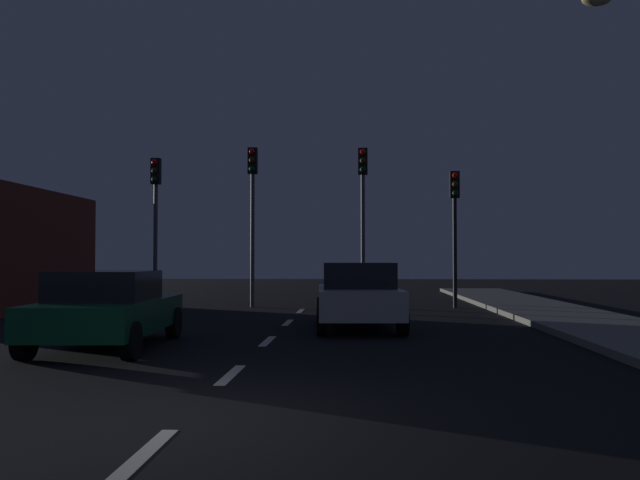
# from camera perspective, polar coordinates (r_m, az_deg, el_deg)

# --- Properties ---
(ground_plane) EXTENTS (80.00, 80.00, 0.00)m
(ground_plane) POSITION_cam_1_polar(r_m,az_deg,el_deg) (13.85, -4.25, -8.49)
(ground_plane) COLOR black
(sidewalk_curb_right) EXTENTS (3.00, 40.00, 0.15)m
(sidewalk_curb_right) POSITION_cam_1_polar(r_m,az_deg,el_deg) (14.86, 26.06, -7.57)
(sidewalk_curb_right) COLOR gray
(sidewalk_curb_right) RESTS_ON ground_plane
(lane_stripe_nearest) EXTENTS (0.16, 1.60, 0.01)m
(lane_stripe_nearest) POSITION_cam_1_polar(r_m,az_deg,el_deg) (5.95, -15.17, -17.63)
(lane_stripe_nearest) COLOR silver
(lane_stripe_nearest) RESTS_ON ground_plane
(lane_stripe_second) EXTENTS (0.16, 1.60, 0.01)m
(lane_stripe_second) POSITION_cam_1_polar(r_m,az_deg,el_deg) (9.55, -7.79, -11.56)
(lane_stripe_second) COLOR silver
(lane_stripe_second) RESTS_ON ground_plane
(lane_stripe_third) EXTENTS (0.16, 1.60, 0.01)m
(lane_stripe_third) POSITION_cam_1_polar(r_m,az_deg,el_deg) (13.26, -4.60, -8.77)
(lane_stripe_third) COLOR silver
(lane_stripe_third) RESTS_ON ground_plane
(lane_stripe_fourth) EXTENTS (0.16, 1.60, 0.01)m
(lane_stripe_fourth) POSITION_cam_1_polar(r_m,az_deg,el_deg) (17.01, -2.83, -7.20)
(lane_stripe_fourth) COLOR silver
(lane_stripe_fourth) RESTS_ON ground_plane
(lane_stripe_fifth) EXTENTS (0.16, 1.60, 0.01)m
(lane_stripe_fifth) POSITION_cam_1_polar(r_m,az_deg,el_deg) (20.78, -1.71, -6.20)
(lane_stripe_fifth) COLOR silver
(lane_stripe_fifth) RESTS_ON ground_plane
(traffic_signal_far_left) EXTENTS (0.32, 0.38, 5.14)m
(traffic_signal_far_left) POSITION_cam_1_polar(r_m,az_deg,el_deg) (23.31, -14.15, 3.16)
(traffic_signal_far_left) COLOR #4C4C51
(traffic_signal_far_left) RESTS_ON ground_plane
(traffic_signal_center_left) EXTENTS (0.32, 0.38, 5.47)m
(traffic_signal_center_left) POSITION_cam_1_polar(r_m,az_deg,el_deg) (22.55, -5.91, 3.82)
(traffic_signal_center_left) COLOR #4C4C51
(traffic_signal_center_left) RESTS_ON ground_plane
(traffic_signal_center_right) EXTENTS (0.32, 0.38, 5.42)m
(traffic_signal_center_right) POSITION_cam_1_polar(r_m,az_deg,el_deg) (22.26, 3.76, 3.80)
(traffic_signal_center_right) COLOR #4C4C51
(traffic_signal_center_right) RESTS_ON ground_plane
(traffic_signal_far_right) EXTENTS (0.32, 0.38, 4.60)m
(traffic_signal_far_right) POSITION_cam_1_polar(r_m,az_deg,el_deg) (22.45, 11.68, 2.45)
(traffic_signal_far_right) COLOR black
(traffic_signal_far_right) RESTS_ON ground_plane
(car_stopped_ahead) EXTENTS (2.18, 4.36, 1.56)m
(car_stopped_ahead) POSITION_cam_1_polar(r_m,az_deg,el_deg) (15.62, 3.32, -4.82)
(car_stopped_ahead) COLOR silver
(car_stopped_ahead) RESTS_ON ground_plane
(car_adjacent_lane) EXTENTS (2.14, 4.22, 1.43)m
(car_adjacent_lane) POSITION_cam_1_polar(r_m,az_deg,el_deg) (12.73, -18.03, -5.71)
(car_adjacent_lane) COLOR #0F4C2D
(car_adjacent_lane) RESTS_ON ground_plane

